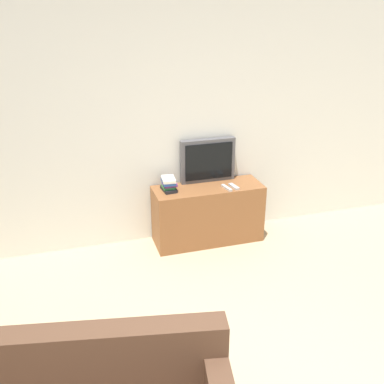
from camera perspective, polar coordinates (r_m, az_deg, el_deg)
wall_back at (r=4.78m, az=-6.05°, el=8.13°), size 9.00×0.06×2.60m
tv_stand at (r=5.04m, az=2.02°, el=-2.78°), size 1.21×0.43×0.66m
television at (r=4.98m, az=2.01°, el=4.03°), size 0.62×0.09×0.49m
book_stack at (r=4.78m, az=-2.98°, el=1.02°), size 0.16×0.23×0.15m
remote_on_stand at (r=4.86m, az=4.42°, el=0.54°), size 0.07×0.18×0.02m
remote_secondary at (r=4.89m, az=5.34°, el=0.70°), size 0.07×0.17×0.02m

